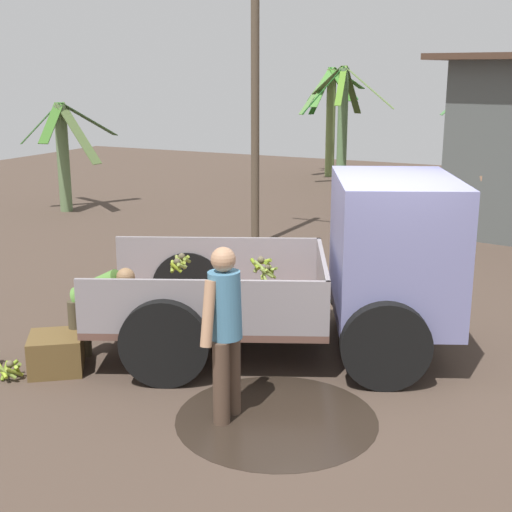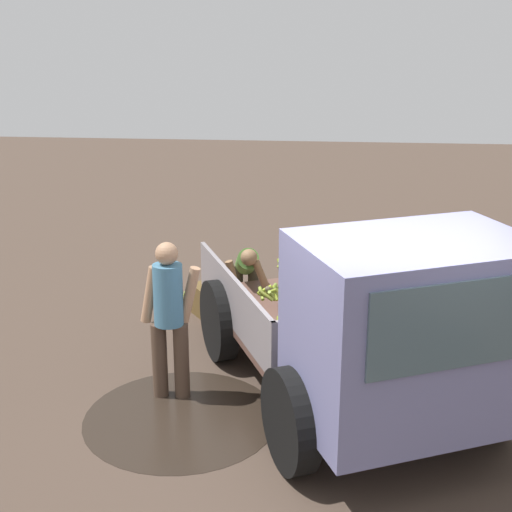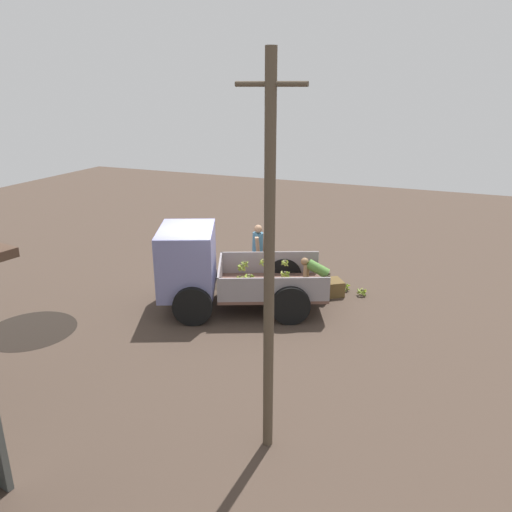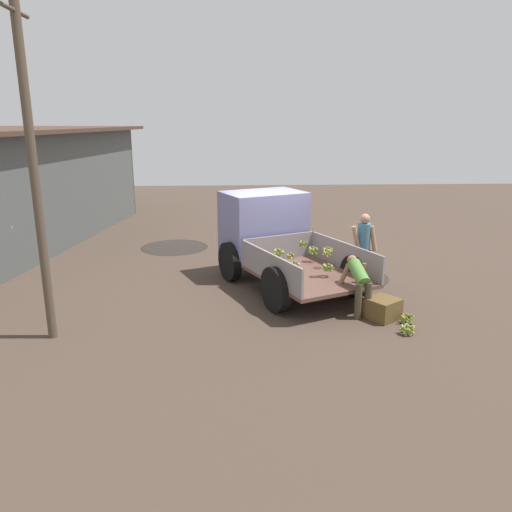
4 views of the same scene
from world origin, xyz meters
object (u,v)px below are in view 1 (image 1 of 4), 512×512
Objects in this scene: person_foreground_visitor at (225,326)px; person_worker_loading at (97,303)px; utility_pole at (255,83)px; person_bystander_near_shed at (492,198)px; wooden_crate_0 at (56,353)px; cargo_truck at (357,262)px; banana_bunch_on_ground_0 at (10,369)px.

person_foreground_visitor is 1.49× the size of person_worker_loading.
person_bystander_near_shed is (3.99, 2.33, -2.17)m from utility_pole.
person_foreground_visitor is 2.96× the size of wooden_crate_0.
utility_pole reaches higher than cargo_truck.
cargo_truck reaches higher than person_foreground_visitor.
cargo_truck is 6.64m from person_bystander_near_shed.
cargo_truck is 3.03m from person_worker_loading.
banana_bunch_on_ground_0 is at bearing -41.33° from person_bystander_near_shed.
cargo_truck is 2.92× the size of person_bystander_near_shed.
wooden_crate_0 is (-2.82, -2.01, -0.90)m from cargo_truck.
utility_pole is at bearing -78.69° from person_bystander_near_shed.
banana_bunch_on_ground_0 is (-0.56, -0.85, -0.58)m from person_worker_loading.
person_worker_loading is at bearing 58.85° from wooden_crate_0.
utility_pole reaches higher than banana_bunch_on_ground_0.
person_foreground_visitor reaches higher than person_worker_loading.
utility_pole is (-3.39, 4.27, 1.94)m from cargo_truck.
person_foreground_visitor is 8.86m from person_bystander_near_shed.
wooden_crate_0 is at bearing 54.52° from banana_bunch_on_ground_0.
utility_pole is at bearing 87.64° from person_worker_loading.
wooden_crate_0 is (-3.42, -8.62, -0.66)m from person_bystander_near_shed.
wooden_crate_0 is (-2.24, 0.16, -0.74)m from person_foreground_visitor.
cargo_truck is 4.07m from banana_bunch_on_ground_0.
wooden_crate_0 is (0.29, 0.41, 0.09)m from banana_bunch_on_ground_0.
person_worker_loading is 1.17m from banana_bunch_on_ground_0.
person_bystander_near_shed is 9.79m from banana_bunch_on_ground_0.
banana_bunch_on_ground_0 is at bearing 4.75° from person_foreground_visitor.
cargo_truck is at bearing 21.14° from person_worker_loading.
person_bystander_near_shed is 2.71× the size of wooden_crate_0.
utility_pole is 3.46× the size of person_foreground_visitor.
person_worker_loading is (-1.98, 0.60, -0.24)m from person_foreground_visitor.
utility_pole is 3.77× the size of person_bystander_near_shed.
cargo_truck reaches higher than wooden_crate_0.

